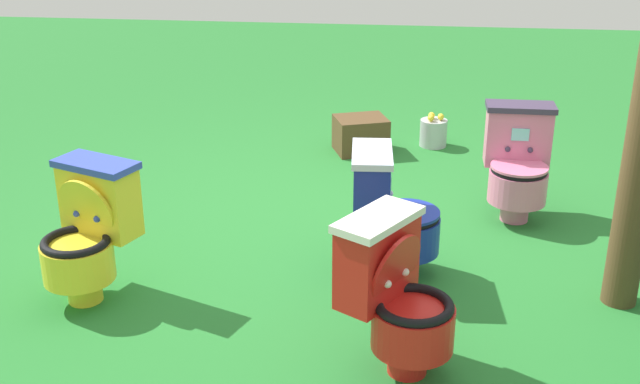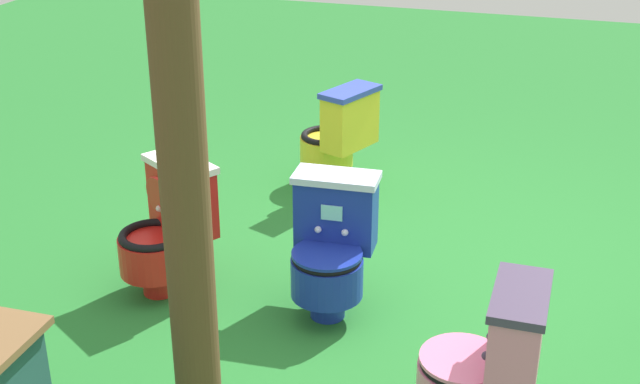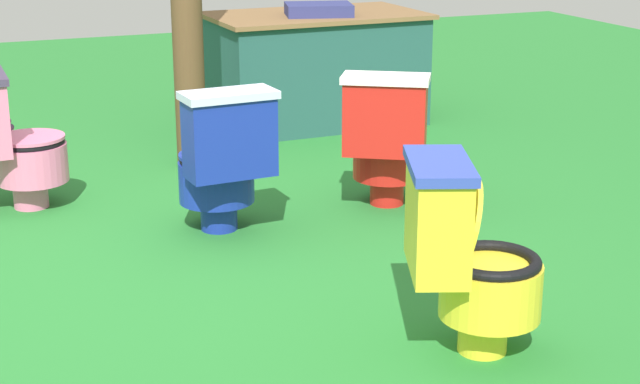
{
  "view_description": "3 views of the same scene",
  "coord_description": "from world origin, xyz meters",
  "views": [
    {
      "loc": [
        4.53,
        0.5,
        2.13
      ],
      "look_at": [
        0.36,
        0.0,
        0.39
      ],
      "focal_mm": 44.42,
      "sensor_mm": 36.0,
      "label": 1
    },
    {
      "loc": [
        -0.57,
        4.14,
        2.42
      ],
      "look_at": [
        0.72,
        0.07,
        0.5
      ],
      "focal_mm": 48.23,
      "sensor_mm": 36.0,
      "label": 2
    },
    {
      "loc": [
        -0.77,
        -4.01,
        1.66
      ],
      "look_at": [
        0.87,
        -0.04,
        0.31
      ],
      "focal_mm": 56.15,
      "sensor_mm": 36.0,
      "label": 3
    }
  ],
  "objects": [
    {
      "name": "ground",
      "position": [
        0.0,
        0.0,
        0.0
      ],
      "size": [
        14.0,
        14.0,
        0.0
      ],
      "primitive_type": "plane",
      "color": "#26752D"
    },
    {
      "name": "toilet_yellow",
      "position": [
        0.98,
        -1.14,
        0.37
      ],
      "size": [
        0.61,
        0.55,
        0.73
      ],
      "rotation": [
        0.0,
        0.0,
        4.34
      ],
      "color": "yellow",
      "rests_on": "ground"
    },
    {
      "name": "toilet_pink",
      "position": [
        -0.34,
        1.2,
        0.37
      ],
      "size": [
        0.49,
        0.43,
        0.73
      ],
      "rotation": [
        0.0,
        0.0,
        4.71
      ],
      "color": "pink",
      "rests_on": "ground"
    },
    {
      "name": "toilet_red",
      "position": [
        1.45,
        0.47,
        0.37
      ],
      "size": [
        0.6,
        0.63,
        0.73
      ],
      "rotation": [
        0.0,
        0.0,
        5.73
      ],
      "color": "red",
      "rests_on": "ground"
    },
    {
      "name": "toilet_blue",
      "position": [
        0.55,
        0.42,
        0.37
      ],
      "size": [
        0.45,
        0.52,
        0.73
      ],
      "rotation": [
        0.0,
        0.0,
        0.06
      ],
      "color": "#192D9E",
      "rests_on": "ground"
    },
    {
      "name": "wooden_post",
      "position": [
        0.73,
        1.64,
        1.08
      ],
      "size": [
        0.18,
        0.18,
        2.16
      ],
      "primitive_type": "cylinder",
      "color": "brown",
      "rests_on": "ground"
    }
  ]
}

